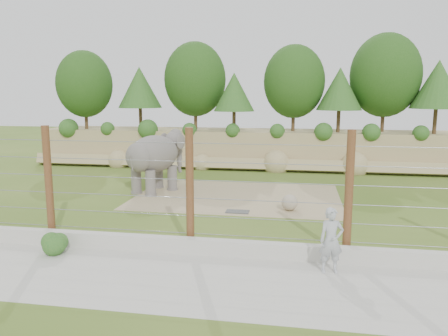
% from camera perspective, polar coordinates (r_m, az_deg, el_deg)
% --- Properties ---
extents(ground, '(90.00, 90.00, 0.00)m').
position_cam_1_polar(ground, '(18.97, -1.04, -5.77)').
color(ground, '#3D5E19').
rests_on(ground, ground).
extents(back_embankment, '(30.00, 5.52, 8.77)m').
position_cam_1_polar(back_embankment, '(30.78, 4.52, 7.61)').
color(back_embankment, tan).
rests_on(back_embankment, ground).
extents(dirt_patch, '(10.00, 7.00, 0.02)m').
position_cam_1_polar(dirt_patch, '(21.75, 1.75, -3.73)').
color(dirt_patch, tan).
rests_on(dirt_patch, ground).
extents(drain_grate, '(1.00, 0.60, 0.03)m').
position_cam_1_polar(drain_grate, '(18.92, 1.77, -5.70)').
color(drain_grate, '#262628').
rests_on(drain_grate, dirt_patch).
extents(elephant, '(3.08, 4.15, 3.09)m').
position_cam_1_polar(elephant, '(22.82, -9.12, 0.71)').
color(elephant, '#5D5753').
rests_on(elephant, ground).
extents(stone_ball, '(0.71, 0.71, 0.71)m').
position_cam_1_polar(stone_ball, '(19.28, 8.57, -4.48)').
color(stone_ball, gray).
rests_on(stone_ball, dirt_patch).
extents(retaining_wall, '(26.00, 0.35, 0.50)m').
position_cam_1_polar(retaining_wall, '(14.24, -4.89, -10.06)').
color(retaining_wall, beige).
rests_on(retaining_wall, ground).
extents(walkway, '(26.00, 4.00, 0.01)m').
position_cam_1_polar(walkway, '(12.55, -7.26, -14.11)').
color(walkway, beige).
rests_on(walkway, ground).
extents(barrier_fence, '(20.26, 0.26, 4.00)m').
position_cam_1_polar(barrier_fence, '(14.22, -4.48, -2.74)').
color(barrier_fence, '#4F2212').
rests_on(barrier_fence, ground).
extents(walkway_shrub, '(0.72, 0.72, 0.72)m').
position_cam_1_polar(walkway_shrub, '(15.12, -21.56, -9.05)').
color(walkway_shrub, '#1F5620').
rests_on(walkway_shrub, walkway).
extents(zookeeper, '(0.77, 0.59, 1.89)m').
position_cam_1_polar(zookeeper, '(12.86, 13.83, -9.18)').
color(zookeeper, silver).
rests_on(zookeeper, walkway).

